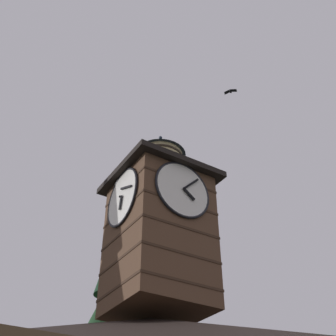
# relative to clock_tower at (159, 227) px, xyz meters

# --- Properties ---
(clock_tower) EXTENTS (4.02, 4.02, 8.20)m
(clock_tower) POSITION_rel_clock_tower_xyz_m (0.00, 0.00, 0.00)
(clock_tower) COLOR brown
(clock_tower) RESTS_ON building_main
(flying_bird_high) EXTENTS (0.61, 0.69, 0.16)m
(flying_bird_high) POSITION_rel_clock_tower_xyz_m (-4.69, -0.03, 10.24)
(flying_bird_high) COLOR black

